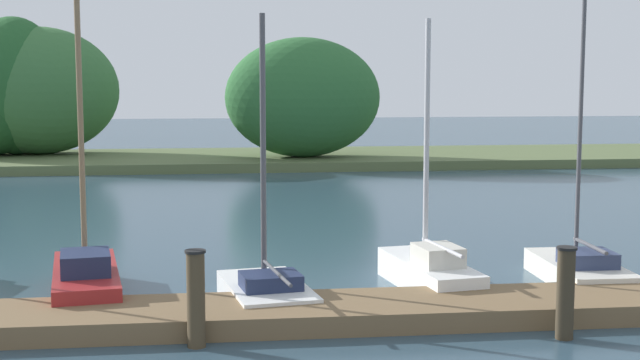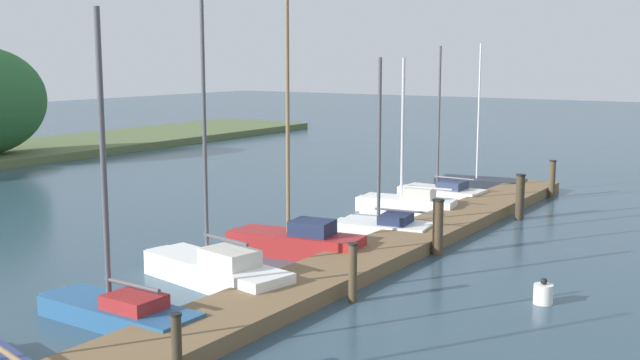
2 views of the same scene
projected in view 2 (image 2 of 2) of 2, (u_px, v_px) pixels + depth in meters
dock_pier at (358, 262)px, 19.14m from camera, size 27.82×1.80×0.35m
sailboat_2 at (115, 306)px, 15.16m from camera, size 1.20×3.85×6.10m
sailboat_3 at (213, 267)px, 17.75m from camera, size 1.91×4.47×7.69m
sailboat_4 at (294, 239)px, 20.41m from camera, size 1.64×3.84×7.08m
sailboat_5 at (382, 225)px, 22.65m from camera, size 1.74×3.34×5.16m
sailboat_6 at (406, 203)px, 25.72m from camera, size 1.46×3.40×5.15m
sailboat_7 at (441, 191)px, 28.34m from camera, size 1.31×3.20×5.56m
sailboat_8 at (479, 182)px, 30.99m from camera, size 1.87×3.67×5.70m
mooring_piling_1 at (177, 350)px, 12.19m from camera, size 0.19×0.19×1.21m
mooring_piling_2 at (353, 272)px, 16.45m from camera, size 0.21×0.21×1.29m
mooring_piling_3 at (438, 227)px, 20.36m from camera, size 0.32×0.32×1.50m
mooring_piling_4 at (520, 196)px, 24.93m from camera, size 0.32×0.32×1.46m
mooring_piling_5 at (552, 179)px, 28.76m from camera, size 0.26×0.26×1.40m
channel_buoy_0 at (543, 294)px, 16.40m from camera, size 0.41×0.41×0.56m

